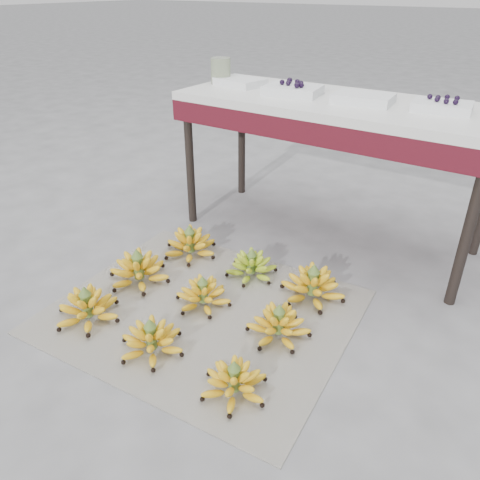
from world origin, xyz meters
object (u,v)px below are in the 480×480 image
Objects in this scene: tray_far_left at (240,82)px; glass_jar at (221,71)px; bunch_back_center at (252,266)px; bunch_mid_left at (139,270)px; vendor_table at (335,117)px; bunch_front_left at (88,308)px; bunch_back_left at (190,244)px; bunch_back_right at (313,286)px; newspaper_mat at (203,311)px; tray_right at (363,98)px; bunch_mid_right at (279,325)px; bunch_front_center at (152,340)px; bunch_mid_center at (203,295)px; tray_far_right at (442,106)px; bunch_front_right at (234,382)px; tray_left at (293,90)px.

glass_jar reaches higher than tray_far_left.
bunch_mid_left is at bearing -122.57° from bunch_back_center.
bunch_front_left is at bearing -111.83° from vendor_table.
bunch_mid_left reaches higher than bunch_back_left.
tray_far_left is (-0.80, 0.60, 0.72)m from bunch_back_right.
bunch_front_left is 0.67m from bunch_back_left.
newspaper_mat is 3.95× the size of bunch_back_center.
tray_right reaches higher than bunch_back_left.
tray_right reaches higher than vendor_table.
bunch_mid_right is at bearing -44.23° from glass_jar.
bunch_front_center is 0.80× the size of bunch_back_left.
newspaper_mat is at bearing 95.20° from bunch_front_center.
bunch_mid_left is 0.84× the size of bunch_back_left.
newspaper_mat is at bearing 170.37° from bunch_mid_right.
bunch_front_center is 0.18× the size of vendor_table.
bunch_mid_center is at bearing -108.62° from tray_right.
glass_jar is (-0.55, 0.91, 0.78)m from bunch_mid_center.
tray_far_right is 1.94× the size of glass_jar.
bunch_mid_left is at bearing -86.84° from tray_far_left.
vendor_table is at bearing -175.85° from tray_far_right.
bunch_front_right is at bearing -79.02° from vendor_table.
bunch_back_right reaches higher than newspaper_mat.
tray_left is at bearing 95.99° from newspaper_mat.
tray_far_left reaches higher than bunch_back_center.
tray_far_left is 0.97× the size of tray_right.
bunch_mid_right is 1.12m from vendor_table.
tray_far_left is at bearing 114.82° from bunch_mid_right.
tray_left is (-0.07, 0.88, 0.74)m from bunch_mid_center.
tray_far_left is at bearing 115.78° from bunch_front_center.
vendor_table reaches higher than bunch_back_left.
bunch_front_left is 1.09× the size of tray_right.
bunch_front_left is at bearing -137.29° from bunch_mid_center.
vendor_table is 5.69× the size of tray_far_left.
glass_jar is at bearing -174.86° from tray_far_left.
bunch_front_left is 0.98× the size of bunch_mid_right.
tray_far_left is (-0.83, 1.27, 0.73)m from bunch_front_right.
tray_right reaches higher than bunch_back_right.
bunch_front_center is 0.75m from bunch_back_left.
bunch_mid_left is 1.24m from vendor_table.
tray_far_left is (-0.05, 0.95, 0.72)m from bunch_mid_left.
newspaper_mat is at bearing -58.77° from glass_jar.
bunch_front_right is 0.99m from bunch_back_left.
vendor_table is (0.14, 1.26, 0.62)m from bunch_front_center.
bunch_back_center is 2.27× the size of glass_jar.
bunch_mid_right is 0.89× the size of bunch_back_right.
bunch_front_right is at bearing -43.70° from bunch_back_center.
bunch_back_right is 0.88m from vendor_table.
tray_far_left is (-0.59, 0.01, 0.11)m from vendor_table.
tray_far_left is (-0.09, 0.61, 0.73)m from bunch_back_left.
tray_right is (0.30, 0.90, 0.73)m from bunch_mid_center.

